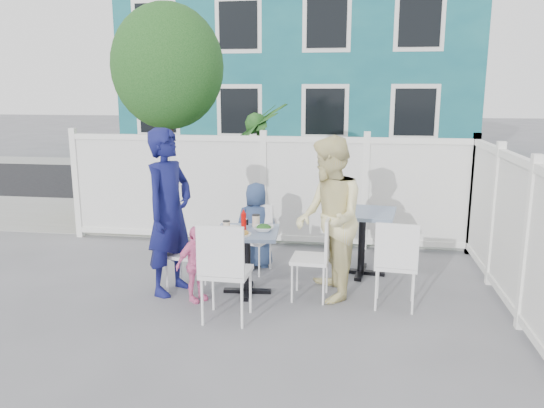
# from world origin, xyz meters

# --- Properties ---
(ground) EXTENTS (80.00, 80.00, 0.00)m
(ground) POSITION_xyz_m (0.00, 0.00, 0.00)
(ground) COLOR slate
(near_sidewalk) EXTENTS (24.00, 2.60, 0.01)m
(near_sidewalk) POSITION_xyz_m (0.00, 3.80, 0.01)
(near_sidewalk) COLOR gray
(near_sidewalk) RESTS_ON ground
(street) EXTENTS (24.00, 5.00, 0.01)m
(street) POSITION_xyz_m (0.00, 7.50, 0.00)
(street) COLOR black
(street) RESTS_ON ground
(far_sidewalk) EXTENTS (24.00, 1.60, 0.01)m
(far_sidewalk) POSITION_xyz_m (0.00, 10.60, 0.01)
(far_sidewalk) COLOR gray
(far_sidewalk) RESTS_ON ground
(building) EXTENTS (11.00, 6.00, 6.00)m
(building) POSITION_xyz_m (-0.50, 14.00, 3.00)
(building) COLOR #145663
(building) RESTS_ON ground
(fence_back) EXTENTS (5.86, 0.08, 1.60)m
(fence_back) POSITION_xyz_m (0.10, 2.40, 0.78)
(fence_back) COLOR white
(fence_back) RESTS_ON ground
(fence_right) EXTENTS (0.08, 3.66, 1.60)m
(fence_right) POSITION_xyz_m (3.00, 0.60, 0.78)
(fence_right) COLOR white
(fence_right) RESTS_ON ground
(tree) EXTENTS (1.80, 1.62, 3.59)m
(tree) POSITION_xyz_m (-1.60, 3.30, 2.59)
(tree) COLOR #382316
(tree) RESTS_ON ground
(utility_cabinet) EXTENTS (0.77, 0.59, 1.34)m
(utility_cabinet) POSITION_xyz_m (-2.63, 4.00, 0.67)
(utility_cabinet) COLOR #CA9513
(utility_cabinet) RESTS_ON ground
(potted_shrub_a) EXTENTS (1.40, 1.40, 2.04)m
(potted_shrub_a) POSITION_xyz_m (-0.08, 3.10, 1.02)
(potted_shrub_a) COLOR #143D14
(potted_shrub_a) RESTS_ON ground
(potted_shrub_b) EXTENTS (1.74, 1.79, 1.52)m
(potted_shrub_b) POSITION_xyz_m (1.75, 3.00, 0.76)
(potted_shrub_b) COLOR #143D14
(potted_shrub_b) RESTS_ON ground
(main_table) EXTENTS (0.73, 0.73, 0.72)m
(main_table) POSITION_xyz_m (0.23, 0.50, 0.56)
(main_table) COLOR slate
(main_table) RESTS_ON ground
(spare_table) EXTENTS (0.85, 0.85, 0.80)m
(spare_table) POSITION_xyz_m (1.50, 1.33, 0.62)
(spare_table) COLOR slate
(spare_table) RESTS_ON ground
(chair_left) EXTENTS (0.43, 0.44, 0.85)m
(chair_left) POSITION_xyz_m (-0.56, 0.53, 0.50)
(chair_left) COLOR white
(chair_left) RESTS_ON ground
(chair_right) EXTENTS (0.42, 0.44, 0.92)m
(chair_right) POSITION_xyz_m (1.02, 0.45, 0.53)
(chair_right) COLOR white
(chair_right) RESTS_ON ground
(chair_back) EXTENTS (0.47, 0.46, 0.84)m
(chair_back) POSITION_xyz_m (0.19, 1.29, 0.49)
(chair_back) COLOR white
(chair_back) RESTS_ON ground
(chair_near) EXTENTS (0.47, 0.45, 1.01)m
(chair_near) POSITION_xyz_m (0.17, -0.30, 0.59)
(chair_near) COLOR white
(chair_near) RESTS_ON ground
(chair_spare) EXTENTS (0.47, 0.45, 0.95)m
(chair_spare) POSITION_xyz_m (1.83, 0.28, 0.55)
(chair_spare) COLOR white
(chair_spare) RESTS_ON ground
(man) EXTENTS (0.64, 0.78, 1.85)m
(man) POSITION_xyz_m (-0.62, 0.42, 0.92)
(man) COLOR #11144E
(man) RESTS_ON ground
(woman) EXTENTS (0.85, 0.99, 1.77)m
(woman) POSITION_xyz_m (1.13, 0.51, 0.89)
(woman) COLOR #EDD55C
(woman) RESTS_ON ground
(boy) EXTENTS (0.62, 0.49, 1.10)m
(boy) POSITION_xyz_m (0.17, 1.40, 0.55)
(boy) COLOR navy
(boy) RESTS_ON ground
(toddler) EXTENTS (0.45, 0.51, 0.83)m
(toddler) POSITION_xyz_m (-0.27, 0.19, 0.42)
(toddler) COLOR pink
(toddler) RESTS_ON ground
(plate_main) EXTENTS (0.25, 0.25, 0.02)m
(plate_main) POSITION_xyz_m (0.19, 0.33, 0.73)
(plate_main) COLOR white
(plate_main) RESTS_ON main_table
(plate_side) EXTENTS (0.23, 0.23, 0.02)m
(plate_side) POSITION_xyz_m (0.03, 0.58, 0.73)
(plate_side) COLOR white
(plate_side) RESTS_ON main_table
(salad_bowl) EXTENTS (0.22, 0.22, 0.05)m
(salad_bowl) POSITION_xyz_m (0.42, 0.52, 0.75)
(salad_bowl) COLOR white
(salad_bowl) RESTS_ON main_table
(coffee_cup_a) EXTENTS (0.08, 0.08, 0.11)m
(coffee_cup_a) POSITION_xyz_m (0.02, 0.44, 0.78)
(coffee_cup_a) COLOR beige
(coffee_cup_a) RESTS_ON main_table
(coffee_cup_b) EXTENTS (0.09, 0.09, 0.13)m
(coffee_cup_b) POSITION_xyz_m (0.30, 0.71, 0.78)
(coffee_cup_b) COLOR beige
(coffee_cup_b) RESTS_ON main_table
(ketchup_bottle) EXTENTS (0.06, 0.06, 0.18)m
(ketchup_bottle) POSITION_xyz_m (0.18, 0.56, 0.81)
(ketchup_bottle) COLOR #BA0705
(ketchup_bottle) RESTS_ON main_table
(salt_shaker) EXTENTS (0.03, 0.03, 0.07)m
(salt_shaker) POSITION_xyz_m (0.17, 0.76, 0.76)
(salt_shaker) COLOR white
(salt_shaker) RESTS_ON main_table
(pepper_shaker) EXTENTS (0.03, 0.03, 0.07)m
(pepper_shaker) POSITION_xyz_m (0.18, 0.76, 0.75)
(pepper_shaker) COLOR black
(pepper_shaker) RESTS_ON main_table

